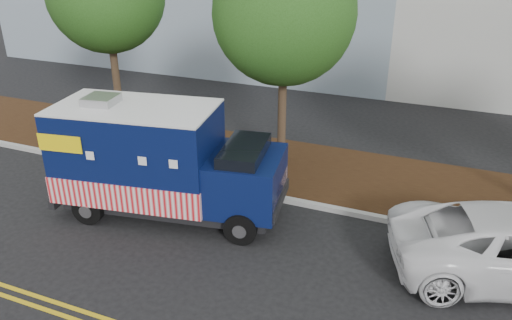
% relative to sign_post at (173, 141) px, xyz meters
% --- Properties ---
extents(ground, '(120.00, 120.00, 0.00)m').
position_rel_sign_post_xyz_m(ground, '(2.89, -1.65, -1.20)').
color(ground, black).
rests_on(ground, ground).
extents(curb, '(120.00, 0.18, 0.15)m').
position_rel_sign_post_xyz_m(curb, '(2.89, -0.25, -1.12)').
color(curb, '#9E9E99').
rests_on(curb, ground).
extents(mulch_strip, '(120.00, 4.00, 0.15)m').
position_rel_sign_post_xyz_m(mulch_strip, '(2.89, 1.85, -1.12)').
color(mulch_strip, black).
rests_on(mulch_strip, ground).
extents(tree_b, '(4.20, 4.20, 6.99)m').
position_rel_sign_post_xyz_m(tree_b, '(2.83, 1.97, 3.68)').
color(tree_b, '#38281C').
rests_on(tree_b, ground).
extents(sign_post, '(0.06, 0.06, 2.40)m').
position_rel_sign_post_xyz_m(sign_post, '(0.00, 0.00, 0.00)').
color(sign_post, '#473828').
rests_on(sign_post, ground).
extents(food_truck, '(6.37, 3.19, 3.22)m').
position_rel_sign_post_xyz_m(food_truck, '(0.77, -2.01, 0.26)').
color(food_truck, black).
rests_on(food_truck, ground).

